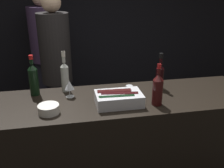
% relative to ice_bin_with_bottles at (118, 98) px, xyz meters
% --- Properties ---
extents(wall_back_chalkboard, '(6.40, 0.06, 2.80)m').
position_rel_ice_bin_with_bottles_xyz_m(wall_back_chalkboard, '(-0.02, 2.53, 0.31)').
color(wall_back_chalkboard, black).
rests_on(wall_back_chalkboard, ground_plane).
extents(bar_counter, '(2.48, 0.67, 1.03)m').
position_rel_ice_bin_with_bottles_xyz_m(bar_counter, '(-0.02, 0.11, -0.57)').
color(bar_counter, black).
rests_on(bar_counter, ground_plane).
extents(ice_bin_with_bottles, '(0.36, 0.23, 0.11)m').
position_rel_ice_bin_with_bottles_xyz_m(ice_bin_with_bottles, '(0.00, 0.00, 0.00)').
color(ice_bin_with_bottles, silver).
rests_on(ice_bin_with_bottles, bar_counter).
extents(bowl_white, '(0.16, 0.16, 0.06)m').
position_rel_ice_bin_with_bottles_xyz_m(bowl_white, '(-0.54, -0.05, -0.02)').
color(bowl_white, silver).
rests_on(bowl_white, bar_counter).
extents(wine_glass, '(0.08, 0.08, 0.15)m').
position_rel_ice_bin_with_bottles_xyz_m(wine_glass, '(-0.37, 0.21, 0.05)').
color(wine_glass, silver).
rests_on(wine_glass, bar_counter).
extents(candle_votive, '(0.06, 0.06, 0.06)m').
position_rel_ice_bin_with_bottles_xyz_m(candle_votive, '(0.15, 0.21, -0.02)').
color(candle_votive, silver).
rests_on(candle_votive, bar_counter).
extents(red_wine_bottle_tall, '(0.08, 0.08, 0.34)m').
position_rel_ice_bin_with_bottles_xyz_m(red_wine_bottle_tall, '(0.30, -0.06, 0.08)').
color(red_wine_bottle_tall, '#380F0F').
rests_on(red_wine_bottle_tall, bar_counter).
extents(red_wine_bottle_burgundy, '(0.08, 0.08, 0.35)m').
position_rel_ice_bin_with_bottles_xyz_m(red_wine_bottle_burgundy, '(-0.67, 0.32, 0.09)').
color(red_wine_bottle_burgundy, black).
rests_on(red_wine_bottle_burgundy, bar_counter).
extents(red_wine_bottle_black_foil, '(0.07, 0.07, 0.33)m').
position_rel_ice_bin_with_bottles_xyz_m(red_wine_bottle_black_foil, '(0.44, 0.26, 0.08)').
color(red_wine_bottle_black_foil, black).
rests_on(red_wine_bottle_black_foil, bar_counter).
extents(white_wine_bottle, '(0.07, 0.07, 0.36)m').
position_rel_ice_bin_with_bottles_xyz_m(white_wine_bottle, '(-0.40, 0.35, 0.10)').
color(white_wine_bottle, '#B2B7AD').
rests_on(white_wine_bottle, bar_counter).
extents(person_in_hoodie, '(0.35, 0.35, 1.85)m').
position_rel_ice_bin_with_bottles_xyz_m(person_in_hoodie, '(-0.50, 1.05, -0.04)').
color(person_in_hoodie, black).
rests_on(person_in_hoodie, ground_plane).
extents(person_blond_tee, '(0.41, 0.41, 1.85)m').
position_rel_ice_bin_with_bottles_xyz_m(person_blond_tee, '(-0.68, 1.96, -0.06)').
color(person_blond_tee, black).
rests_on(person_blond_tee, ground_plane).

